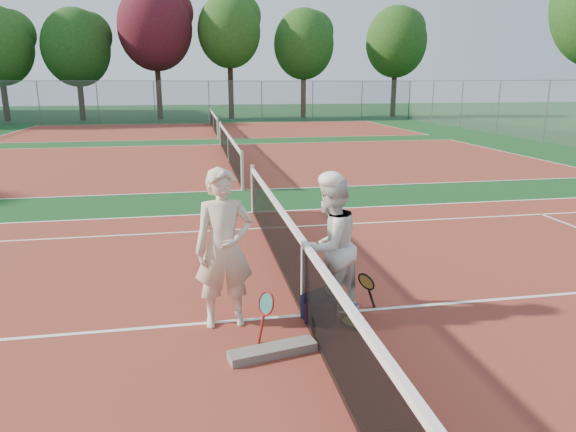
{
  "coord_description": "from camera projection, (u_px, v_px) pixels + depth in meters",
  "views": [
    {
      "loc": [
        -1.28,
        -5.9,
        2.9
      ],
      "look_at": [
        0.0,
        1.06,
        1.05
      ],
      "focal_mm": 32.0,
      "sensor_mm": 36.0,
      "label": 1
    }
  ],
  "objects": [
    {
      "name": "racket_red",
      "position": [
        266.0,
        317.0,
        5.88
      ],
      "size": [
        0.31,
        0.33,
        0.59
      ],
      "primitive_type": null,
      "rotation": [
        0.0,
        0.0,
        0.63
      ],
      "color": "maroon",
      "rests_on": "ground"
    },
    {
      "name": "ground",
      "position": [
        303.0,
        316.0,
        6.57
      ],
      "size": [
        130.0,
        130.0,
        0.0
      ],
      "primitive_type": "plane",
      "color": "#103B18",
      "rests_on": "ground"
    },
    {
      "name": "court_far_a",
      "position": [
        229.0,
        161.0,
        19.42
      ],
      "size": [
        23.77,
        10.97,
        0.01
      ],
      "primitive_type": "cube",
      "color": "maroon",
      "rests_on": "ground"
    },
    {
      "name": "net_main",
      "position": [
        303.0,
        278.0,
        6.44
      ],
      "size": [
        0.1,
        10.98,
        1.02
      ],
      "primitive_type": null,
      "color": "black",
      "rests_on": "ground"
    },
    {
      "name": "tree_back_maroon",
      "position": [
        155.0,
        28.0,
        39.72
      ],
      "size": [
        5.72,
        5.72,
        10.31
      ],
      "color": "#382314",
      "rests_on": "ground"
    },
    {
      "name": "net_far_a",
      "position": [
        228.0,
        148.0,
        19.29
      ],
      "size": [
        0.1,
        10.98,
        1.02
      ],
      "primitive_type": null,
      "color": "black",
      "rests_on": "ground"
    },
    {
      "name": "racket_spare",
      "position": [
        351.0,
        323.0,
        6.25
      ],
      "size": [
        0.47,
        0.66,
        0.1
      ],
      "primitive_type": null,
      "rotation": [
        0.0,
        0.0,
        1.95
      ],
      "color": "black",
      "rests_on": "ground"
    },
    {
      "name": "water_bottle",
      "position": [
        355.0,
        318.0,
        6.18
      ],
      "size": [
        0.09,
        0.09,
        0.3
      ],
      "primitive_type": "cylinder",
      "color": "silver",
      "rests_on": "ground"
    },
    {
      "name": "net_cover_canvas",
      "position": [
        273.0,
        351.0,
        5.61
      ],
      "size": [
        1.01,
        0.42,
        0.1
      ],
      "primitive_type": "cube",
      "rotation": [
        0.0,
        0.0,
        0.2
      ],
      "color": "#64605A",
      "rests_on": "ground"
    },
    {
      "name": "court_far_b",
      "position": [
        214.0,
        130.0,
        32.27
      ],
      "size": [
        23.77,
        10.97,
        0.01
      ],
      "primitive_type": "cube",
      "color": "maroon",
      "rests_on": "ground"
    },
    {
      "name": "racket_black_held",
      "position": [
        366.0,
        293.0,
        6.6
      ],
      "size": [
        0.4,
        0.4,
        0.55
      ],
      "primitive_type": null,
      "rotation": [
        0.0,
        0.0,
        3.79
      ],
      "color": "black",
      "rests_on": "ground"
    },
    {
      "name": "tree_back_5",
      "position": [
        396.0,
        42.0,
        43.28
      ],
      "size": [
        5.11,
        5.11,
        9.13
      ],
      "color": "#382314",
      "rests_on": "ground"
    },
    {
      "name": "player_b",
      "position": [
        330.0,
        247.0,
        6.46
      ],
      "size": [
        1.1,
        1.05,
        1.79
      ],
      "primitive_type": "imported",
      "rotation": [
        0.0,
        0.0,
        3.75
      ],
      "color": "white",
      "rests_on": "ground"
    },
    {
      "name": "tree_back_1",
      "position": [
        76.0,
        48.0,
        39.03
      ],
      "size": [
        5.08,
        5.08,
        8.38
      ],
      "color": "#382314",
      "rests_on": "ground"
    },
    {
      "name": "player_a",
      "position": [
        224.0,
        249.0,
        6.12
      ],
      "size": [
        0.73,
        0.5,
        1.95
      ],
      "primitive_type": "imported",
      "rotation": [
        0.0,
        0.0,
        0.05
      ],
      "color": "beige",
      "rests_on": "ground"
    },
    {
      "name": "tree_back_4",
      "position": [
        304.0,
        45.0,
        42.34
      ],
      "size": [
        4.96,
        4.96,
        8.8
      ],
      "color": "#382314",
      "rests_on": "ground"
    },
    {
      "name": "court_main",
      "position": [
        303.0,
        315.0,
        6.57
      ],
      "size": [
        23.77,
        10.97,
        0.01
      ],
      "primitive_type": "cube",
      "color": "maroon",
      "rests_on": "ground"
    },
    {
      "name": "sports_bag_navy",
      "position": [
        320.0,
        306.0,
        6.49
      ],
      "size": [
        0.49,
        0.44,
        0.32
      ],
      "primitive_type": "cube",
      "rotation": [
        0.0,
        0.0,
        0.53
      ],
      "color": "black",
      "rests_on": "ground"
    },
    {
      "name": "net_far_b",
      "position": [
        213.0,
        122.0,
        32.14
      ],
      "size": [
        0.1,
        10.98,
        1.02
      ],
      "primitive_type": null,
      "color": "black",
      "rests_on": "ground"
    },
    {
      "name": "fence_back",
      "position": [
        209.0,
        101.0,
        38.55
      ],
      "size": [
        32.0,
        0.06,
        3.0
      ],
      "primitive_type": null,
      "color": "slate",
      "rests_on": "ground"
    },
    {
      "name": "tree_back_3",
      "position": [
        229.0,
        31.0,
        40.62
      ],
      "size": [
        4.99,
        4.99,
        9.7
      ],
      "color": "#382314",
      "rests_on": "ground"
    },
    {
      "name": "sports_bag_purple",
      "position": [
        321.0,
        313.0,
        6.33
      ],
      "size": [
        0.41,
        0.38,
        0.28
      ],
      "primitive_type": "cube",
      "rotation": [
        0.0,
        0.0,
        -0.6
      ],
      "color": "black",
      "rests_on": "ground"
    }
  ]
}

